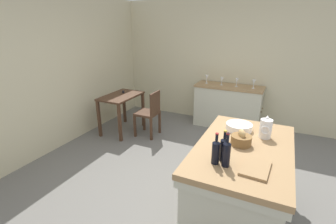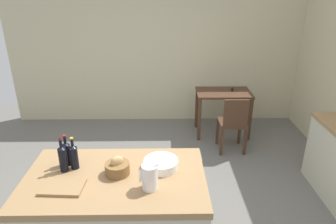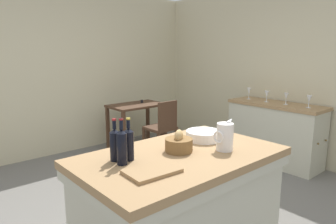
{
  "view_description": "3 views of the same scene",
  "coord_description": "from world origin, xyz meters",
  "px_view_note": "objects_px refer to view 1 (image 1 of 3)",
  "views": [
    {
      "loc": [
        -2.71,
        -0.93,
        2.11
      ],
      "look_at": [
        0.27,
        0.49,
        0.91
      ],
      "focal_mm": 26.14,
      "sensor_mm": 36.0,
      "label": 1
    },
    {
      "loc": [
        0.09,
        -2.87,
        2.44
      ],
      "look_at": [
        0.15,
        0.44,
        1.03
      ],
      "focal_mm": 32.62,
      "sensor_mm": 36.0,
      "label": 2
    },
    {
      "loc": [
        -1.87,
        -2.31,
        1.69
      ],
      "look_at": [
        0.37,
        0.27,
        0.99
      ],
      "focal_mm": 33.52,
      "sensor_mm": 36.0,
      "label": 3
    }
  ],
  "objects_px": {
    "island_table": "(240,180)",
    "wine_bottle_amber": "(216,151)",
    "cutting_board": "(256,168)",
    "wash_bowl": "(239,127)",
    "side_cabinet": "(227,106)",
    "wine_glass_right": "(207,78)",
    "writing_desk": "(121,101)",
    "pitcher": "(266,128)",
    "wine_glass_left": "(237,81)",
    "bread_basket": "(241,139)",
    "wine_bottle_green": "(226,153)",
    "wine_glass_far_left": "(254,82)",
    "wooden_chair": "(150,112)",
    "wine_glass_middle": "(222,80)",
    "wine_bottle_dark": "(224,149)"
  },
  "relations": [
    {
      "from": "island_table",
      "to": "wine_glass_middle",
      "type": "bearing_deg",
      "value": 18.68
    },
    {
      "from": "wash_bowl",
      "to": "wine_bottle_dark",
      "type": "bearing_deg",
      "value": 179.44
    },
    {
      "from": "island_table",
      "to": "writing_desk",
      "type": "xyz_separation_m",
      "value": [
        1.43,
        2.59,
        0.15
      ]
    },
    {
      "from": "writing_desk",
      "to": "cutting_board",
      "type": "relative_size",
      "value": 2.7
    },
    {
      "from": "wine_glass_left",
      "to": "side_cabinet",
      "type": "bearing_deg",
      "value": 86.5
    },
    {
      "from": "wooden_chair",
      "to": "wine_glass_left",
      "type": "bearing_deg",
      "value": -51.83
    },
    {
      "from": "wine_glass_far_left",
      "to": "wine_bottle_dark",
      "type": "bearing_deg",
      "value": -178.02
    },
    {
      "from": "wine_glass_left",
      "to": "writing_desk",
      "type": "bearing_deg",
      "value": 119.58
    },
    {
      "from": "bread_basket",
      "to": "wine_bottle_dark",
      "type": "distance_m",
      "value": 0.41
    },
    {
      "from": "wine_bottle_dark",
      "to": "wine_glass_middle",
      "type": "xyz_separation_m",
      "value": [
        2.94,
        0.73,
        -0.02
      ]
    },
    {
      "from": "wine_bottle_amber",
      "to": "wash_bowl",
      "type": "bearing_deg",
      "value": -4.19
    },
    {
      "from": "wash_bowl",
      "to": "wine_glass_far_left",
      "type": "distance_m",
      "value": 2.18
    },
    {
      "from": "wine_bottle_amber",
      "to": "wine_glass_right",
      "type": "xyz_separation_m",
      "value": [
        3.04,
        1.01,
        -0.01
      ]
    },
    {
      "from": "bread_basket",
      "to": "wine_glass_right",
      "type": "distance_m",
      "value": 2.82
    },
    {
      "from": "side_cabinet",
      "to": "wine_glass_right",
      "type": "xyz_separation_m",
      "value": [
        0.01,
        0.49,
        0.57
      ]
    },
    {
      "from": "island_table",
      "to": "writing_desk",
      "type": "bearing_deg",
      "value": 61.13
    },
    {
      "from": "pitcher",
      "to": "wine_glass_left",
      "type": "bearing_deg",
      "value": 17.97
    },
    {
      "from": "cutting_board",
      "to": "wash_bowl",
      "type": "bearing_deg",
      "value": 19.83
    },
    {
      "from": "bread_basket",
      "to": "wine_bottle_green",
      "type": "height_order",
      "value": "wine_bottle_green"
    },
    {
      "from": "wash_bowl",
      "to": "wine_bottle_green",
      "type": "xyz_separation_m",
      "value": [
        -0.85,
        -0.03,
        0.09
      ]
    },
    {
      "from": "island_table",
      "to": "wooden_chair",
      "type": "bearing_deg",
      "value": 53.19
    },
    {
      "from": "wash_bowl",
      "to": "wine_bottle_dark",
      "type": "distance_m",
      "value": 0.77
    },
    {
      "from": "wine_glass_far_left",
      "to": "wine_glass_middle",
      "type": "bearing_deg",
      "value": 90.19
    },
    {
      "from": "wine_glass_far_left",
      "to": "wine_glass_right",
      "type": "height_order",
      "value": "wine_glass_right"
    },
    {
      "from": "wine_glass_middle",
      "to": "island_table",
      "type": "bearing_deg",
      "value": -161.32
    },
    {
      "from": "island_table",
      "to": "cutting_board",
      "type": "distance_m",
      "value": 0.61
    },
    {
      "from": "pitcher",
      "to": "wine_glass_far_left",
      "type": "bearing_deg",
      "value": 10.19
    },
    {
      "from": "side_cabinet",
      "to": "wine_bottle_dark",
      "type": "height_order",
      "value": "wine_bottle_dark"
    },
    {
      "from": "writing_desk",
      "to": "wooden_chair",
      "type": "bearing_deg",
      "value": -85.79
    },
    {
      "from": "writing_desk",
      "to": "wine_bottle_amber",
      "type": "distance_m",
      "value": 3.08
    },
    {
      "from": "wash_bowl",
      "to": "wine_bottle_amber",
      "type": "distance_m",
      "value": 0.85
    },
    {
      "from": "wine_bottle_dark",
      "to": "wine_glass_right",
      "type": "height_order",
      "value": "wine_bottle_dark"
    },
    {
      "from": "wine_bottle_amber",
      "to": "wine_bottle_green",
      "type": "relative_size",
      "value": 0.93
    },
    {
      "from": "wooden_chair",
      "to": "wine_glass_middle",
      "type": "relative_size",
      "value": 5.51
    },
    {
      "from": "pitcher",
      "to": "wine_bottle_green",
      "type": "bearing_deg",
      "value": 160.95
    },
    {
      "from": "wine_bottle_dark",
      "to": "wine_glass_far_left",
      "type": "bearing_deg",
      "value": 1.98
    },
    {
      "from": "wine_glass_far_left",
      "to": "wine_glass_middle",
      "type": "height_order",
      "value": "wine_glass_far_left"
    },
    {
      "from": "wooden_chair",
      "to": "wash_bowl",
      "type": "distance_m",
      "value": 2.18
    },
    {
      "from": "wine_bottle_amber",
      "to": "wine_glass_right",
      "type": "distance_m",
      "value": 3.21
    },
    {
      "from": "wine_glass_middle",
      "to": "wine_glass_right",
      "type": "distance_m",
      "value": 0.33
    },
    {
      "from": "island_table",
      "to": "wash_bowl",
      "type": "xyz_separation_m",
      "value": [
        0.4,
        0.13,
        0.46
      ]
    },
    {
      "from": "island_table",
      "to": "wine_bottle_green",
      "type": "bearing_deg",
      "value": 168.25
    },
    {
      "from": "writing_desk",
      "to": "wine_glass_left",
      "type": "xyz_separation_m",
      "value": [
        1.15,
        -2.03,
        0.38
      ]
    },
    {
      "from": "pitcher",
      "to": "wine_glass_far_left",
      "type": "distance_m",
      "value": 2.3
    },
    {
      "from": "writing_desk",
      "to": "wine_bottle_dark",
      "type": "bearing_deg",
      "value": -126.23
    },
    {
      "from": "writing_desk",
      "to": "pitcher",
      "type": "height_order",
      "value": "pitcher"
    },
    {
      "from": "wooden_chair",
      "to": "wine_glass_left",
      "type": "xyz_separation_m",
      "value": [
        1.1,
        -1.4,
        0.52
      ]
    },
    {
      "from": "side_cabinet",
      "to": "cutting_board",
      "type": "distance_m",
      "value": 3.14
    },
    {
      "from": "wash_bowl",
      "to": "wine_bottle_amber",
      "type": "xyz_separation_m",
      "value": [
        -0.85,
        0.06,
        0.08
      ]
    },
    {
      "from": "island_table",
      "to": "wine_bottle_amber",
      "type": "height_order",
      "value": "wine_bottle_amber"
    }
  ]
}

